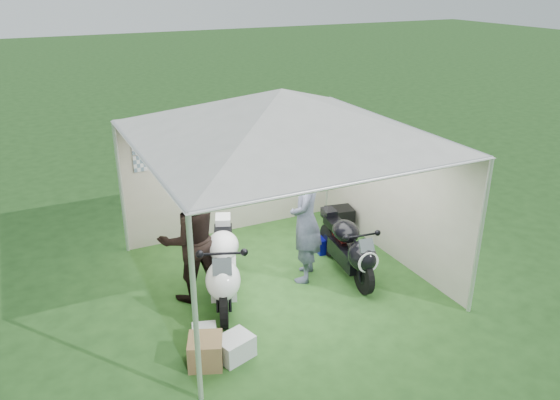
{
  "coord_description": "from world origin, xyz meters",
  "views": [
    {
      "loc": [
        -3.32,
        -6.75,
        4.46
      ],
      "look_at": [
        0.14,
        0.35,
        1.18
      ],
      "focal_mm": 35.0,
      "sensor_mm": 36.0,
      "label": 1
    }
  ],
  "objects_px": {
    "canopy_tent": "(281,118)",
    "crate_1": "(206,351)",
    "motorcycle_white": "(223,266)",
    "motorcycle_black": "(349,247)",
    "crate_2": "(204,334)",
    "person_blue_jacket": "(306,219)",
    "person_dark_jacket": "(189,239)",
    "crate_0": "(235,347)",
    "paddock_stand": "(327,245)",
    "equipment_box": "(339,220)"
  },
  "relations": [
    {
      "from": "equipment_box",
      "to": "crate_0",
      "type": "distance_m",
      "value": 3.98
    },
    {
      "from": "canopy_tent",
      "to": "crate_0",
      "type": "height_order",
      "value": "canopy_tent"
    },
    {
      "from": "crate_1",
      "to": "canopy_tent",
      "type": "bearing_deg",
      "value": 40.23
    },
    {
      "from": "paddock_stand",
      "to": "motorcycle_black",
      "type": "bearing_deg",
      "value": -97.33
    },
    {
      "from": "motorcycle_white",
      "to": "motorcycle_black",
      "type": "relative_size",
      "value": 1.11
    },
    {
      "from": "paddock_stand",
      "to": "crate_2",
      "type": "relative_size",
      "value": 1.18
    },
    {
      "from": "crate_1",
      "to": "crate_2",
      "type": "bearing_deg",
      "value": 73.49
    },
    {
      "from": "canopy_tent",
      "to": "motorcycle_white",
      "type": "distance_m",
      "value": 2.26
    },
    {
      "from": "motorcycle_white",
      "to": "motorcycle_black",
      "type": "xyz_separation_m",
      "value": [
        2.03,
        -0.17,
        -0.08
      ]
    },
    {
      "from": "crate_0",
      "to": "crate_1",
      "type": "distance_m",
      "value": 0.37
    },
    {
      "from": "motorcycle_white",
      "to": "person_dark_jacket",
      "type": "xyz_separation_m",
      "value": [
        -0.38,
        0.33,
        0.37
      ]
    },
    {
      "from": "canopy_tent",
      "to": "equipment_box",
      "type": "height_order",
      "value": "canopy_tent"
    },
    {
      "from": "person_blue_jacket",
      "to": "crate_2",
      "type": "xyz_separation_m",
      "value": [
        -1.97,
        -0.88,
        -0.89
      ]
    },
    {
      "from": "canopy_tent",
      "to": "crate_1",
      "type": "distance_m",
      "value": 3.31
    },
    {
      "from": "canopy_tent",
      "to": "paddock_stand",
      "type": "relative_size",
      "value": 15.39
    },
    {
      "from": "equipment_box",
      "to": "motorcycle_white",
      "type": "bearing_deg",
      "value": -155.48
    },
    {
      "from": "crate_2",
      "to": "motorcycle_black",
      "type": "bearing_deg",
      "value": 13.54
    },
    {
      "from": "equipment_box",
      "to": "crate_1",
      "type": "height_order",
      "value": "equipment_box"
    },
    {
      "from": "person_blue_jacket",
      "to": "crate_2",
      "type": "height_order",
      "value": "person_blue_jacket"
    },
    {
      "from": "equipment_box",
      "to": "crate_0",
      "type": "xyz_separation_m",
      "value": [
        -3.08,
        -2.51,
        -0.09
      ]
    },
    {
      "from": "canopy_tent",
      "to": "person_blue_jacket",
      "type": "bearing_deg",
      "value": -27.18
    },
    {
      "from": "crate_0",
      "to": "crate_1",
      "type": "relative_size",
      "value": 1.07
    },
    {
      "from": "motorcycle_white",
      "to": "crate_0",
      "type": "xyz_separation_m",
      "value": [
        -0.34,
        -1.27,
        -0.43
      ]
    },
    {
      "from": "motorcycle_black",
      "to": "crate_1",
      "type": "bearing_deg",
      "value": -151.57
    },
    {
      "from": "crate_2",
      "to": "canopy_tent",
      "type": "bearing_deg",
      "value": 32.97
    },
    {
      "from": "paddock_stand",
      "to": "person_blue_jacket",
      "type": "bearing_deg",
      "value": -142.44
    },
    {
      "from": "paddock_stand",
      "to": "crate_2",
      "type": "height_order",
      "value": "paddock_stand"
    },
    {
      "from": "paddock_stand",
      "to": "crate_1",
      "type": "height_order",
      "value": "crate_1"
    },
    {
      "from": "person_dark_jacket",
      "to": "motorcycle_white",
      "type": "bearing_deg",
      "value": 134.65
    },
    {
      "from": "motorcycle_white",
      "to": "motorcycle_black",
      "type": "distance_m",
      "value": 2.04
    },
    {
      "from": "crate_0",
      "to": "motorcycle_white",
      "type": "bearing_deg",
      "value": 74.89
    },
    {
      "from": "motorcycle_white",
      "to": "person_dark_jacket",
      "type": "distance_m",
      "value": 0.62
    },
    {
      "from": "canopy_tent",
      "to": "crate_2",
      "type": "xyz_separation_m",
      "value": [
        -1.62,
        -1.05,
        -2.46
      ]
    },
    {
      "from": "crate_1",
      "to": "motorcycle_black",
      "type": "bearing_deg",
      "value": 21.1
    },
    {
      "from": "canopy_tent",
      "to": "motorcycle_black",
      "type": "height_order",
      "value": "canopy_tent"
    },
    {
      "from": "motorcycle_black",
      "to": "crate_0",
      "type": "distance_m",
      "value": 2.63
    },
    {
      "from": "paddock_stand",
      "to": "canopy_tent",
      "type": "bearing_deg",
      "value": -159.87
    },
    {
      "from": "canopy_tent",
      "to": "person_blue_jacket",
      "type": "relative_size",
      "value": 2.81
    },
    {
      "from": "crate_0",
      "to": "crate_1",
      "type": "bearing_deg",
      "value": 174.53
    },
    {
      "from": "motorcycle_white",
      "to": "motorcycle_black",
      "type": "height_order",
      "value": "motorcycle_white"
    },
    {
      "from": "canopy_tent",
      "to": "crate_1",
      "type": "height_order",
      "value": "canopy_tent"
    },
    {
      "from": "paddock_stand",
      "to": "person_dark_jacket",
      "type": "relative_size",
      "value": 0.19
    },
    {
      "from": "canopy_tent",
      "to": "motorcycle_black",
      "type": "xyz_separation_m",
      "value": [
        0.99,
        -0.42,
        -2.07
      ]
    },
    {
      "from": "paddock_stand",
      "to": "motorcycle_white",
      "type": "bearing_deg",
      "value": -163.03
    },
    {
      "from": "motorcycle_black",
      "to": "equipment_box",
      "type": "height_order",
      "value": "motorcycle_black"
    },
    {
      "from": "person_blue_jacket",
      "to": "crate_2",
      "type": "distance_m",
      "value": 2.33
    },
    {
      "from": "motorcycle_white",
      "to": "person_blue_jacket",
      "type": "xyz_separation_m",
      "value": [
        1.38,
        0.07,
        0.43
      ]
    },
    {
      "from": "canopy_tent",
      "to": "paddock_stand",
      "type": "xyz_separation_m",
      "value": [
        1.09,
        0.4,
        -2.44
      ]
    },
    {
      "from": "motorcycle_white",
      "to": "crate_2",
      "type": "height_order",
      "value": "motorcycle_white"
    },
    {
      "from": "motorcycle_white",
      "to": "paddock_stand",
      "type": "xyz_separation_m",
      "value": [
        2.13,
        0.65,
        -0.44
      ]
    }
  ]
}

